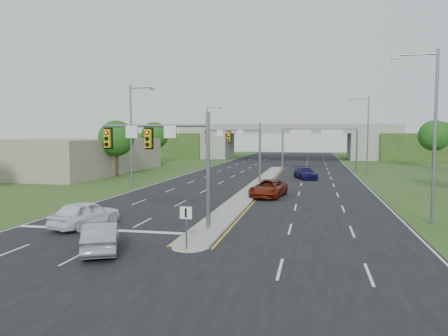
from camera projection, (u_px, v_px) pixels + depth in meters
name	position (u px, v px, depth m)	size (l,w,h in m)	color
ground	(208.00, 231.00, 25.71)	(240.00, 240.00, 0.00)	#2C491A
road	(268.00, 176.00, 59.89)	(24.00, 160.00, 0.02)	black
median	(257.00, 185.00, 48.17)	(2.00, 54.00, 0.16)	gray
median_nose	(189.00, 246.00, 21.80)	(2.00, 2.00, 0.16)	gray
lane_markings	(259.00, 180.00, 54.07)	(23.72, 160.00, 0.01)	gold
signal_mast_near	(170.00, 151.00, 25.73)	(6.62, 0.60, 7.00)	slate
signal_mast_far	(240.00, 143.00, 50.15)	(6.62, 0.60, 7.00)	slate
keep_right_sign	(186.00, 221.00, 21.17)	(0.60, 0.13, 2.20)	slate
sign_gantry	(318.00, 138.00, 67.84)	(11.58, 0.44, 6.67)	slate
overpass	(288.00, 144.00, 103.57)	(80.00, 14.00, 8.10)	gray
lightpole_l_mid	(133.00, 131.00, 47.45)	(2.85, 0.25, 11.00)	slate
lightpole_l_far	(209.00, 132.00, 81.63)	(2.85, 0.25, 11.00)	slate
lightpole_r_near	(432.00, 128.00, 27.46)	(2.85, 0.25, 11.00)	slate
lightpole_r_far	(366.00, 132.00, 61.64)	(2.85, 0.25, 11.00)	slate
tree_l_near	(116.00, 138.00, 58.63)	(4.80, 4.80, 7.60)	#382316
tree_l_mid	(155.00, 136.00, 83.82)	(5.20, 5.20, 8.12)	#382316
tree_r_mid	(434.00, 136.00, 73.79)	(5.20, 5.20, 8.12)	#382316
tree_back_a	(157.00, 134.00, 124.70)	(6.00, 6.00, 8.85)	#382316
tree_back_b	(204.00, 135.00, 121.92)	(5.60, 5.60, 8.32)	#382316
tree_back_c	(385.00, 135.00, 112.28)	(5.60, 5.60, 8.32)	#382316
tree_back_d	(444.00, 134.00, 109.45)	(6.00, 6.00, 8.85)	#382316
commercial_building	(70.00, 156.00, 65.72)	(18.00, 30.00, 5.00)	gray
car_white	(85.00, 214.00, 26.71)	(1.94, 4.82, 1.64)	white
car_silver	(101.00, 237.00, 21.10)	(1.55, 4.45, 1.47)	#9A9EA1
car_far_a	(268.00, 188.00, 39.64)	(2.62, 5.68, 1.58)	#67180A
car_far_b	(305.00, 173.00, 55.96)	(2.07, 5.10, 1.48)	#100B42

